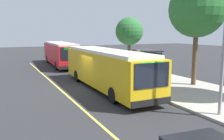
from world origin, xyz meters
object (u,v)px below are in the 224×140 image
waiting_bench (150,72)px  route_sign_post (138,62)px  transit_bus_second (60,53)px  pedestrian_commuter (123,67)px  transit_bus_main (106,68)px

waiting_bench → route_sign_post: route_sign_post is taller
waiting_bench → transit_bus_second: bearing=-156.9°
transit_bus_second → pedestrian_commuter: 12.10m
transit_bus_second → route_sign_post: size_ratio=4.28×
pedestrian_commuter → transit_bus_main: bearing=-46.7°
transit_bus_main → waiting_bench: size_ratio=7.49×
transit_bus_main → transit_bus_second: bearing=179.7°
waiting_bench → pedestrian_commuter: (-0.70, -2.50, 0.48)m
waiting_bench → pedestrian_commuter: size_ratio=0.95×
route_sign_post → transit_bus_main: bearing=-98.9°
route_sign_post → pedestrian_commuter: bearing=173.9°
waiting_bench → pedestrian_commuter: pedestrian_commuter is taller
route_sign_post → pedestrian_commuter: size_ratio=1.66×
transit_bus_second → route_sign_post: same height
transit_bus_main → waiting_bench: (-2.03, 5.40, -0.98)m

